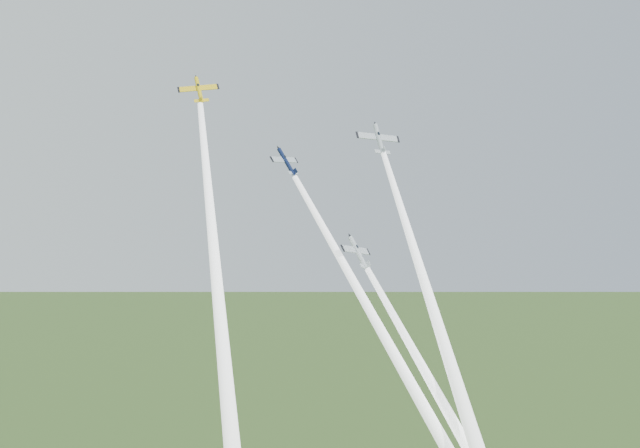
{
  "coord_description": "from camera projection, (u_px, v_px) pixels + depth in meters",
  "views": [
    {
      "loc": [
        -63.98,
        -118.44,
        93.07
      ],
      "look_at": [
        0.0,
        -6.0,
        92.0
      ],
      "focal_mm": 45.0,
      "sensor_mm": 36.0,
      "label": 1
    }
  ],
  "objects": [
    {
      "name": "plane_yellow",
      "position": [
        199.0,
        90.0,
        130.12
      ],
      "size": [
        7.06,
        6.36,
        6.89
      ],
      "primitive_type": null,
      "rotation": [
        0.96,
        -0.13,
        -0.25
      ],
      "color": "yellow"
    },
    {
      "name": "smoke_trail_yellow",
      "position": [
        217.0,
        280.0,
        110.5
      ],
      "size": [
        11.99,
        38.72,
        55.02
      ],
      "primitive_type": null,
      "rotation": [
        -0.61,
        0.0,
        -0.25
      ],
      "color": "white"
    },
    {
      "name": "plane_navy",
      "position": [
        286.0,
        161.0,
        133.98
      ],
      "size": [
        8.23,
        6.97,
        6.33
      ],
      "primitive_type": null,
      "rotation": [
        0.96,
        -0.03,
        0.42
      ],
      "color": "#0D173B"
    },
    {
      "name": "smoke_trail_navy",
      "position": [
        391.0,
        348.0,
        122.06
      ],
      "size": [
        17.95,
        36.72,
        54.68
      ],
      "primitive_type": null,
      "rotation": [
        -0.61,
        0.0,
        0.42
      ],
      "color": "white"
    },
    {
      "name": "plane_silver_right",
      "position": [
        379.0,
        139.0,
        141.97
      ],
      "size": [
        9.52,
        6.97,
        8.08
      ],
      "primitive_type": null,
      "rotation": [
        0.96,
        0.06,
        -0.15
      ],
      "color": "silver"
    },
    {
      "name": "smoke_trail_silver_right",
      "position": [
        428.0,
        295.0,
        125.21
      ],
      "size": [
        7.45,
        34.53,
        48.13
      ],
      "primitive_type": null,
      "rotation": [
        -0.61,
        0.0,
        -0.15
      ],
      "color": "white"
    },
    {
      "name": "plane_silver_low",
      "position": [
        358.0,
        252.0,
        128.31
      ],
      "size": [
        8.29,
        7.9,
        7.55
      ],
      "primitive_type": null,
      "rotation": [
        0.96,
        0.11,
        0.4
      ],
      "color": "silver"
    },
    {
      "name": "smoke_trail_silver_low",
      "position": [
        450.0,
        417.0,
        118.3
      ],
      "size": [
        14.26,
        30.02,
        43.83
      ],
      "primitive_type": null,
      "rotation": [
        -0.61,
        0.0,
        0.4
      ],
      "color": "white"
    }
  ]
}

